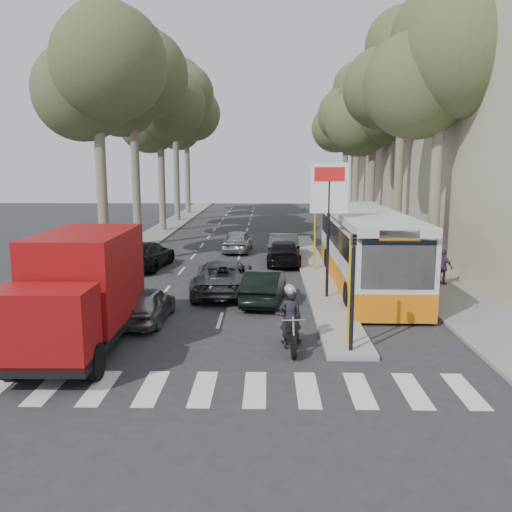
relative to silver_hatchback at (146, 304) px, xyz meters
The scene contains 29 objects.
ground 3.98m from the silver_hatchback, 26.85° to the right, with size 120.00×120.00×0.00m, color #28282B.
sidewalk_right 26.20m from the silver_hatchback, 62.48° to the left, with size 3.20×70.00×0.12m, color gray.
median_left 26.62m from the silver_hatchback, 99.74° to the left, with size 2.40×64.00×0.12m, color gray.
traffic_island 11.45m from the silver_hatchback, 53.82° to the left, with size 1.50×26.00×0.16m, color gray.
building_far 38.13m from the silver_hatchback, 59.48° to the left, with size 11.00×20.00×16.00m, color #B7A88E.
billboard 8.08m from the silver_hatchback, 25.55° to the left, with size 1.50×12.10×5.60m.
traffic_light_island 7.72m from the silver_hatchback, 25.86° to the right, with size 0.16×0.41×3.60m.
tree_l_a 14.86m from the silver_hatchback, 112.92° to the left, with size 7.40×7.20×14.10m.
tree_l_b 21.56m from the silver_hatchback, 103.71° to the left, with size 7.40×7.20×14.88m.
tree_l_c 28.29m from the silver_hatchback, 99.21° to the left, with size 7.40×7.20×13.71m.
tree_l_d 36.36m from the silver_hatchback, 97.26° to the left, with size 7.40×7.20×15.66m.
tree_l_e 43.75m from the silver_hatchback, 96.03° to the left, with size 7.40×7.20×14.49m.
tree_r_a 17.99m from the silver_hatchback, 33.44° to the left, with size 7.40×7.20×14.10m.
tree_r_b 23.34m from the silver_hatchback, 52.08° to the left, with size 7.40×7.20×15.27m.
tree_r_c 28.83m from the silver_hatchback, 62.77° to the left, with size 7.40×7.20×13.32m.
tree_r_d 36.25m from the silver_hatchback, 68.67° to the left, with size 7.40×7.20×14.88m.
tree_r_e 43.41m from the silver_hatchback, 72.49° to the left, with size 7.40×7.20×14.10m.
silver_hatchback is the anchor object (origin of this frame).
dark_hatchback 5.01m from the silver_hatchback, 33.53° to the left, with size 1.43×4.11×1.35m, color black.
queue_car_a 5.00m from the silver_hatchback, 61.28° to the left, with size 2.45×5.31×1.47m, color #43464A.
queue_car_b 12.38m from the silver_hatchback, 65.09° to the left, with size 1.87×4.60×1.34m, color black.
queue_car_c 15.74m from the silver_hatchback, 81.23° to the left, with size 1.67×4.14×1.41m, color #A8ABB0.
queue_car_d 14.25m from the silver_hatchback, 68.17° to the left, with size 1.60×4.58×1.51m, color #43464A.
queue_car_e 10.19m from the silver_hatchback, 102.49° to the left, with size 2.04×5.03×1.46m, color black.
red_truck 3.35m from the silver_hatchback, 114.46° to the right, with size 2.56×6.58×3.50m.
city_bus 10.79m from the silver_hatchback, 34.78° to the left, with size 3.02×13.12×3.45m.
motorcycle 5.61m from the silver_hatchback, 27.16° to the right, with size 0.87×2.34×1.99m.
pedestrian_near 13.57m from the silver_hatchback, 25.17° to the left, with size 0.94×0.46×1.61m, color #433652.
pedestrian_far 14.17m from the silver_hatchback, 39.78° to the left, with size 1.27×0.56×1.96m, color brown.
Camera 1 is at (0.78, -16.75, 5.56)m, focal length 38.00 mm.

